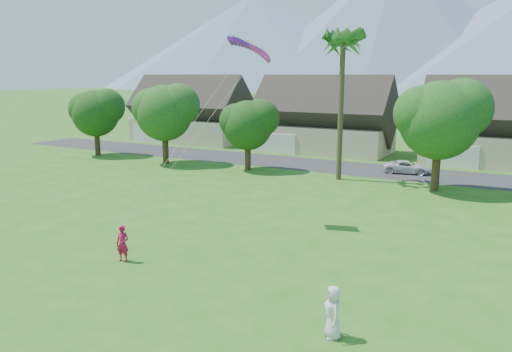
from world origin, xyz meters
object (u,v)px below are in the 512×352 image
Objects in this scene: watcher at (333,312)px; parafoil_kite at (251,46)px; kite_flyer at (123,244)px; parked_car at (407,167)px.

parafoil_kite is at bearing -176.99° from watcher.
parafoil_kite is (2.03, 9.04, 9.59)m from kite_flyer.
parafoil_kite reaches higher than kite_flyer.
kite_flyer is 11.50m from watcher.
parafoil_kite is (-9.32, 10.92, 9.56)m from watcher.
watcher reaches higher than parked_car.
parked_car is at bearing 150.13° from watcher.
watcher is 0.66× the size of parafoil_kite.
parked_car is at bearing 64.19° from kite_flyer.
watcher reaches higher than kite_flyer.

